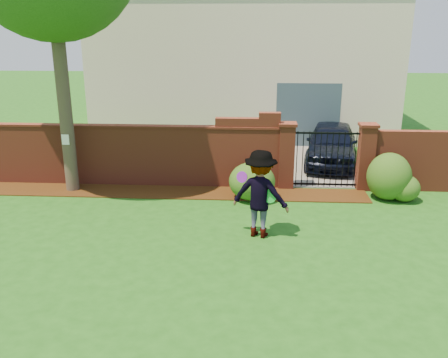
# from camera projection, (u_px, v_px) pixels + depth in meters

# --- Properties ---
(ground) EXTENTS (80.00, 80.00, 0.01)m
(ground) POSITION_uv_depth(u_px,v_px,m) (182.00, 246.00, 10.14)
(ground) COLOR #1E5715
(ground) RESTS_ON ground
(mulch_bed) EXTENTS (11.10, 1.08, 0.03)m
(mulch_bed) POSITION_uv_depth(u_px,v_px,m) (166.00, 192.00, 13.37)
(mulch_bed) COLOR #341C09
(mulch_bed) RESTS_ON ground
(brick_wall) EXTENTS (8.70, 0.31, 2.16)m
(brick_wall) POSITION_uv_depth(u_px,v_px,m) (132.00, 154.00, 13.78)
(brick_wall) COLOR maroon
(brick_wall) RESTS_ON ground
(brick_wall_return) EXTENTS (4.00, 0.25, 1.70)m
(brick_wall_return) POSITION_uv_depth(u_px,v_px,m) (439.00, 161.00, 13.29)
(brick_wall_return) COLOR maroon
(brick_wall_return) RESTS_ON ground
(pillar_left) EXTENTS (0.50, 0.50, 1.88)m
(pillar_left) POSITION_uv_depth(u_px,v_px,m) (287.00, 155.00, 13.51)
(pillar_left) COLOR maroon
(pillar_left) RESTS_ON ground
(pillar_right) EXTENTS (0.50, 0.50, 1.88)m
(pillar_right) POSITION_uv_depth(u_px,v_px,m) (366.00, 156.00, 13.38)
(pillar_right) COLOR maroon
(pillar_right) RESTS_ON ground
(iron_gate) EXTENTS (1.78, 0.03, 1.60)m
(iron_gate) POSITION_uv_depth(u_px,v_px,m) (326.00, 159.00, 13.48)
(iron_gate) COLOR black
(iron_gate) RESTS_ON ground
(driveway) EXTENTS (3.20, 8.00, 0.01)m
(driveway) POSITION_uv_depth(u_px,v_px,m) (309.00, 153.00, 17.54)
(driveway) COLOR slate
(driveway) RESTS_ON ground
(house) EXTENTS (12.40, 6.40, 6.30)m
(house) POSITION_uv_depth(u_px,v_px,m) (244.00, 57.00, 20.52)
(house) COLOR beige
(house) RESTS_ON ground
(car) EXTENTS (2.29, 4.24, 1.37)m
(car) POSITION_uv_depth(u_px,v_px,m) (332.00, 145.00, 15.78)
(car) COLOR black
(car) RESTS_ON ground
(paper_notice) EXTENTS (0.20, 0.01, 0.28)m
(paper_notice) POSITION_uv_depth(u_px,v_px,m) (65.00, 140.00, 12.95)
(paper_notice) COLOR white
(paper_notice) RESTS_ON tree
(shrub_left) EXTENTS (1.23, 1.23, 1.00)m
(shrub_left) POSITION_uv_depth(u_px,v_px,m) (252.00, 181.00, 12.71)
(shrub_left) COLOR #215118
(shrub_left) RESTS_ON ground
(shrub_middle) EXTENTS (1.15, 1.15, 1.26)m
(shrub_middle) POSITION_uv_depth(u_px,v_px,m) (389.00, 176.00, 12.69)
(shrub_middle) COLOR #215118
(shrub_middle) RESTS_ON ground
(shrub_right) EXTENTS (0.81, 0.81, 0.72)m
(shrub_right) POSITION_uv_depth(u_px,v_px,m) (404.00, 188.00, 12.64)
(shrub_right) COLOR #215118
(shrub_right) RESTS_ON ground
(man) EXTENTS (1.41, 1.07, 1.94)m
(man) POSITION_uv_depth(u_px,v_px,m) (259.00, 194.00, 10.33)
(man) COLOR gray
(man) RESTS_ON ground
(frisbee_purple) EXTENTS (0.26, 0.16, 0.25)m
(frisbee_purple) POSITION_uv_depth(u_px,v_px,m) (242.00, 177.00, 10.35)
(frisbee_purple) COLOR purple
(frisbee_purple) RESTS_ON man
(frisbee_green) EXTENTS (0.31, 0.14, 0.30)m
(frisbee_green) POSITION_uv_depth(u_px,v_px,m) (270.00, 196.00, 10.21)
(frisbee_green) COLOR green
(frisbee_green) RESTS_ON man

